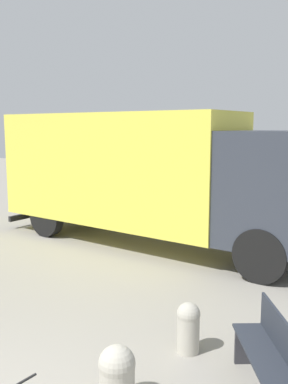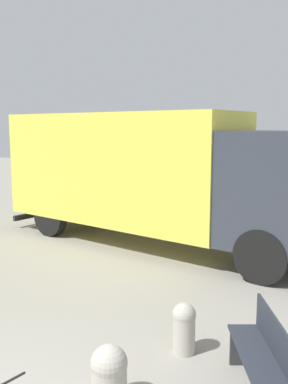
{
  "view_description": "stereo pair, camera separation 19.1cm",
  "coord_description": "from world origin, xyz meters",
  "px_view_note": "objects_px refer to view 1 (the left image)",
  "views": [
    {
      "loc": [
        3.22,
        -2.51,
        3.04
      ],
      "look_at": [
        0.01,
        4.76,
        1.82
      ],
      "focal_mm": 40.0,
      "sensor_mm": 36.0,
      "label": 1
    },
    {
      "loc": [
        3.39,
        -2.43,
        3.04
      ],
      "look_at": [
        0.01,
        4.76,
        1.82
      ],
      "focal_mm": 40.0,
      "sensor_mm": 36.0,
      "label": 2
    }
  ],
  "objects_px": {
    "delivery_truck": "(146,172)",
    "bollard_far_bench": "(188,326)",
    "park_bench": "(277,362)",
    "bollard_near_bench": "(117,374)"
  },
  "relations": [
    {
      "from": "bollard_far_bench",
      "to": "bollard_near_bench",
      "type": "bearing_deg",
      "value": -105.43
    },
    {
      "from": "delivery_truck",
      "to": "park_bench",
      "type": "relative_size",
      "value": 4.85
    },
    {
      "from": "park_bench",
      "to": "bollard_far_bench",
      "type": "bearing_deg",
      "value": 34.28
    },
    {
      "from": "bollard_far_bench",
      "to": "park_bench",
      "type": "bearing_deg",
      "value": -30.81
    },
    {
      "from": "delivery_truck",
      "to": "park_bench",
      "type": "height_order",
      "value": "delivery_truck"
    },
    {
      "from": "delivery_truck",
      "to": "bollard_far_bench",
      "type": "relative_size",
      "value": 12.92
    },
    {
      "from": "delivery_truck",
      "to": "bollard_far_bench",
      "type": "distance_m",
      "value": 5.65
    },
    {
      "from": "park_bench",
      "to": "bollard_near_bench",
      "type": "bearing_deg",
      "value": 86.4
    },
    {
      "from": "park_bench",
      "to": "bollard_far_bench",
      "type": "relative_size",
      "value": 2.66
    },
    {
      "from": "bollard_far_bench",
      "to": "delivery_truck",
      "type": "bearing_deg",
      "value": 119.65
    }
  ]
}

